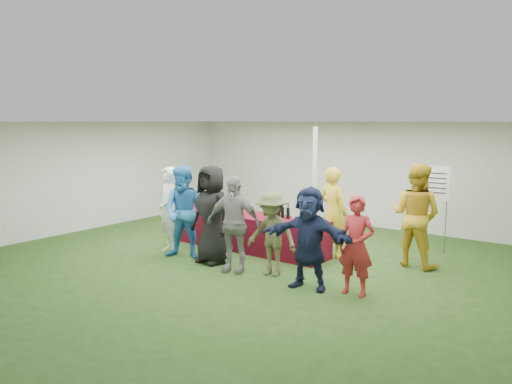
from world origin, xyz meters
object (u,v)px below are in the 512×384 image
Objects in this scene: customer_1 at (185,212)px; customer_5 at (309,238)px; customer_0 at (169,210)px; customer_4 at (272,234)px; staff_pourer at (333,212)px; customer_2 at (211,214)px; staff_back at (416,215)px; serving_table at (248,232)px; dump_bucket at (311,221)px; customer_6 at (356,246)px; wine_list_sign at (437,189)px; customer_3 at (233,224)px.

customer_5 is at bearing -23.66° from customer_1.
customer_0 is 1.20× the size of customer_4.
customer_2 is at bearing 60.42° from staff_pourer.
customer_1 is at bearing 36.37° from staff_back.
dump_bucket reaches higher than serving_table.
customer_0 is 1.13× the size of customer_6.
customer_4 reaches higher than dump_bucket.
staff_pourer is 1.08× the size of customer_5.
customer_5 is 0.77m from customer_6.
staff_pourer is 1.59m from staff_back.
wine_list_sign is at bearing -120.54° from staff_pourer.
staff_back reaches higher than dump_bucket.
wine_list_sign is 2.26m from staff_pourer.
staff_back is (1.60, 1.13, 0.13)m from dump_bucket.
customer_1 is (-3.84, -2.19, -0.05)m from staff_back.
customer_3 is at bearing 76.95° from staff_pourer.
customer_2 is (-1.65, -1.78, 0.04)m from staff_pourer.
serving_table is 1.65m from customer_3.
customer_1 reaches higher than serving_table.
staff_back reaches higher than serving_table.
customer_2 is 1.20× the size of customer_6.
customer_0 is (-2.78, -0.99, 0.05)m from dump_bucket.
customer_1 is at bearing -114.52° from serving_table.
customer_4 is at bearing -103.24° from dump_bucket.
customer_0 is 0.97× the size of customer_1.
staff_back is (3.25, 0.91, 0.60)m from serving_table.
customer_0 reaches higher than customer_5.
customer_3 is at bearing -128.10° from dump_bucket.
serving_table is 1.90× the size of customer_2.
customer_4 is 0.94× the size of customer_6.
dump_bucket is 0.79m from staff_pourer.
customer_1 reaches higher than dump_bucket.
customer_5 is (2.90, -0.10, -0.09)m from customer_1.
dump_bucket is at bearing 35.59° from customer_3.
staff_pourer is 2.94m from customer_1.
staff_back reaches higher than customer_6.
customer_6 is at bearing -11.67° from customer_3.
serving_table is 1.95× the size of customer_1.
customer_5 is (0.61, -1.95, -0.07)m from staff_pourer.
staff_back is at bearing 44.75° from customer_0.
staff_pourer is (0.05, 0.78, 0.07)m from dump_bucket.
customer_5 reaches higher than customer_4.
customer_4 is (1.43, -1.18, 0.37)m from serving_table.
dump_bucket is at bearing 3.83° from customer_1.
customer_0 is at bearing 157.98° from customer_3.
dump_bucket is 0.13× the size of wine_list_sign.
customer_3 is at bearing -125.13° from wine_list_sign.
staff_pourer reaches higher than customer_6.
customer_5 is (3.44, -0.18, -0.05)m from customer_0.
customer_0 reaches higher than dump_bucket.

